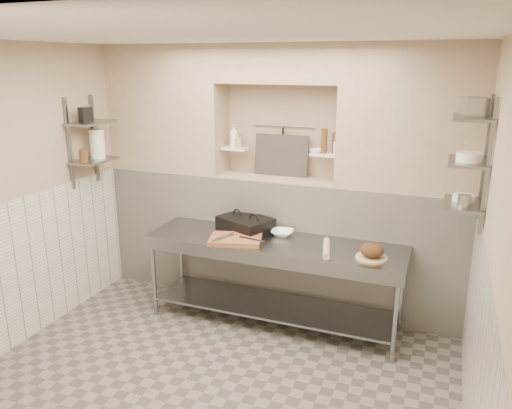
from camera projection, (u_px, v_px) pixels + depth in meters
The scene contains 48 objects.
floor at pixel (209, 390), 4.21m from camera, with size 4.00×3.90×0.10m, color #6A645D.
ceiling at pixel (198, 27), 3.40m from camera, with size 4.00×3.90×0.10m, color silver.
wall_left at pixel (2, 201), 4.52m from camera, with size 0.10×3.90×2.80m, color tan.
wall_right at pixel (499, 266), 3.09m from camera, with size 0.10×3.90×2.80m, color tan.
wall_back at pixel (285, 174), 5.60m from camera, with size 4.00×0.10×2.80m, color tan.
backwall_lower at pixel (277, 240), 5.57m from camera, with size 4.00×0.40×1.40m, color silver.
alcove_sill at pixel (278, 178), 5.37m from camera, with size 1.30×0.40×0.02m, color tan.
backwall_pillar_left at pixel (168, 109), 5.64m from camera, with size 1.35×0.40×1.40m, color tan.
backwall_pillar_right at pixel (411, 119), 4.72m from camera, with size 1.35×0.40×1.40m, color tan.
backwall_header at pixel (279, 63), 5.04m from camera, with size 1.30×0.40×0.40m, color tan.
wainscot_left at pixel (17, 273), 4.69m from camera, with size 0.02×3.90×1.40m, color silver.
wainscot_right at pixel (475, 363), 3.31m from camera, with size 0.02×3.90×1.40m, color silver.
alcove_shelf_left at pixel (235, 149), 5.46m from camera, with size 0.28×0.16×0.03m, color white.
alcove_shelf_right at pixel (324, 155), 5.12m from camera, with size 0.28×0.16×0.03m, color white.
utensil_rail at pixel (284, 126), 5.37m from camera, with size 0.02×0.02×0.70m, color gray.
hanging_steel at pixel (283, 142), 5.40m from camera, with size 0.02×0.02×0.30m, color black.
splash_panel at pixel (281, 155), 5.40m from camera, with size 0.60×0.02×0.45m, color #383330.
shelf_rail_left_a at pixel (94, 138), 5.50m from camera, with size 0.03×0.03×0.95m, color slate.
shelf_rail_left_b at pixel (69, 144), 5.14m from camera, with size 0.03×0.03×0.95m, color slate.
wall_shelf_left_lower at pixel (94, 160), 5.33m from camera, with size 0.30×0.50×0.03m, color slate.
wall_shelf_left_upper at pixel (91, 123), 5.22m from camera, with size 0.30×0.50×0.03m, color slate.
shelf_rail_right_a at pixel (485, 159), 4.11m from camera, with size 0.03×0.03×1.05m, color slate.
shelf_rail_right_b at pixel (488, 168), 3.76m from camera, with size 0.03×0.03×1.05m, color slate.
wall_shelf_right_lower at pixel (463, 204), 4.08m from camera, with size 0.30×0.50×0.03m, color slate.
wall_shelf_right_mid at pixel (468, 162), 3.98m from camera, with size 0.30×0.50×0.03m, color slate.
wall_shelf_right_upper at pixel (474, 118), 3.88m from camera, with size 0.30×0.50×0.03m, color slate.
prep_table at pixel (273, 265), 5.02m from camera, with size 2.60×0.70×0.90m.
panini_press at pixel (245, 224), 5.25m from camera, with size 0.64×0.57×0.14m.
cutting_board at pixel (235, 239), 4.94m from camera, with size 0.50×0.35×0.05m, color brown.
knife_blade at pixel (252, 239), 4.87m from camera, with size 0.29×0.03×0.01m, color gray.
tongs at pixel (223, 237), 4.90m from camera, with size 0.03×0.03×0.28m, color gray.
mixing_bowl at pixel (282, 233), 5.11m from camera, with size 0.23×0.23×0.06m, color white.
rolling_pin at pixel (327, 249), 4.67m from camera, with size 0.07×0.07×0.43m, color tan.
bread_board at pixel (371, 258), 4.52m from camera, with size 0.29×0.29×0.02m, color tan.
bread_loaf at pixel (372, 250), 4.50m from camera, with size 0.21×0.21×0.13m, color #4C2D19.
bottle_soap at pixel (234, 136), 5.43m from camera, with size 0.10×0.10×0.25m, color white.
jar_alcove at pixel (239, 143), 5.43m from camera, with size 0.07×0.07×0.11m, color tan.
bowl_alcove at pixel (316, 151), 5.14m from camera, with size 0.13×0.13×0.04m, color white.
condiment_a at pixel (335, 143), 5.08m from camera, with size 0.06×0.06×0.22m, color #553317.
condiment_b at pixel (324, 141), 5.07m from camera, with size 0.06×0.06×0.26m, color #553317.
condiment_c at pixel (337, 148), 5.05m from camera, with size 0.07×0.07×0.13m, color white.
jug_left at pixel (97, 144), 5.35m from camera, with size 0.16×0.16×0.31m, color white.
jar_left at pixel (83, 156), 5.17m from camera, with size 0.09×0.09×0.13m, color #553317.
box_left_upper at pixel (86, 115), 5.13m from camera, with size 0.11×0.11×0.15m, color black.
bowl_right at pixel (464, 198), 4.11m from camera, with size 0.18×0.18×0.05m, color white.
canister_right at pixel (464, 201), 3.92m from camera, with size 0.10×0.10×0.10m, color gray.
bowl_right_mid at pixel (469, 157), 3.92m from camera, with size 0.20×0.20×0.07m, color white.
basket_right at pixel (475, 107), 3.86m from camera, with size 0.18×0.22×0.14m, color gray.
Camera 1 is at (1.68, -3.22, 2.63)m, focal length 35.00 mm.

